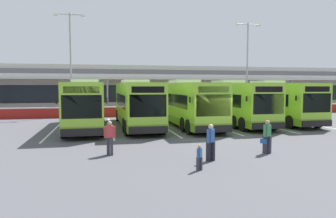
{
  "coord_description": "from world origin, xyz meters",
  "views": [
    {
      "loc": [
        -7.11,
        -19.43,
        3.26
      ],
      "look_at": [
        -2.26,
        3.0,
        1.6
      ],
      "focal_mm": 33.77,
      "sensor_mm": 36.0,
      "label": 1
    }
  ],
  "objects": [
    {
      "name": "coach_bus_centre",
      "position": [
        -0.1,
        5.5,
        1.79
      ],
      "size": [
        2.99,
        12.17,
        3.78
      ],
      "color": "#8CC633",
      "rests_on": "ground"
    },
    {
      "name": "pedestrian_near_bin",
      "position": [
        -2.42,
        -6.54,
        0.87
      ],
      "size": [
        0.45,
        0.44,
        1.62
      ],
      "color": "black",
      "rests_on": "ground"
    },
    {
      "name": "coach_bus_left_centre",
      "position": [
        -4.23,
        5.89,
        1.79
      ],
      "size": [
        2.99,
        12.17,
        3.78
      ],
      "color": "#8CC633",
      "rests_on": "ground"
    },
    {
      "name": "pedestrian_with_handbag",
      "position": [
        0.78,
        -5.65,
        0.86
      ],
      "size": [
        0.64,
        0.45,
        1.62
      ],
      "color": "#33333D",
      "rests_on": "ground"
    },
    {
      "name": "lamp_post_west",
      "position": [
        -10.1,
        16.05,
        6.29
      ],
      "size": [
        3.24,
        0.28,
        11.0
      ],
      "color": "#9E9EA3",
      "rests_on": "ground"
    },
    {
      "name": "bay_stripe_mid_west",
      "position": [
        -2.1,
        6.0,
        0.0
      ],
      "size": [
        0.14,
        13.0,
        0.01
      ],
      "primitive_type": "cube",
      "color": "silver",
      "rests_on": "ground"
    },
    {
      "name": "lamp_post_centre",
      "position": [
        10.83,
        17.0,
        6.29
      ],
      "size": [
        3.24,
        0.28,
        11.0
      ],
      "color": "#9E9EA3",
      "rests_on": "ground"
    },
    {
      "name": "bay_stripe_far_west",
      "position": [
        -10.5,
        6.0,
        0.0
      ],
      "size": [
        0.14,
        13.0,
        0.01
      ],
      "primitive_type": "cube",
      "color": "silver",
      "rests_on": "ground"
    },
    {
      "name": "coach_bus_leftmost",
      "position": [
        -8.19,
        5.71,
        1.79
      ],
      "size": [
        2.99,
        12.17,
        3.78
      ],
      "color": "#8CC633",
      "rests_on": "ground"
    },
    {
      "name": "coach_bus_rightmost",
      "position": [
        8.25,
        6.65,
        1.79
      ],
      "size": [
        2.99,
        12.17,
        3.78
      ],
      "color": "#8CC633",
      "rests_on": "ground"
    },
    {
      "name": "terminal_building",
      "position": [
        -0.0,
        26.91,
        3.01
      ],
      "size": [
        70.0,
        13.0,
        6.0
      ],
      "color": "silver",
      "rests_on": "ground"
    },
    {
      "name": "coach_bus_right_centre",
      "position": [
        4.13,
        6.17,
        1.79
      ],
      "size": [
        2.99,
        12.17,
        3.78
      ],
      "color": "#8CC633",
      "rests_on": "ground"
    },
    {
      "name": "bay_stripe_mid_east",
      "position": [
        6.3,
        6.0,
        0.0
      ],
      "size": [
        0.14,
        13.0,
        0.01
      ],
      "primitive_type": "cube",
      "color": "silver",
      "rests_on": "ground"
    },
    {
      "name": "bay_stripe_centre",
      "position": [
        2.1,
        6.0,
        0.0
      ],
      "size": [
        0.14,
        13.0,
        0.01
      ],
      "primitive_type": "cube",
      "color": "silver",
      "rests_on": "ground"
    },
    {
      "name": "bay_stripe_east",
      "position": [
        10.5,
        6.0,
        0.0
      ],
      "size": [
        0.14,
        13.0,
        0.01
      ],
      "primitive_type": "cube",
      "color": "silver",
      "rests_on": "ground"
    },
    {
      "name": "ground_plane",
      "position": [
        0.0,
        0.0,
        0.0
      ],
      "size": [
        200.0,
        200.0,
        0.0
      ],
      "primitive_type": "plane",
      "color": "#4C4C51"
    },
    {
      "name": "bay_stripe_west",
      "position": [
        -6.3,
        6.0,
        0.0
      ],
      "size": [
        0.14,
        13.0,
        0.01
      ],
      "primitive_type": "cube",
      "color": "silver",
      "rests_on": "ground"
    },
    {
      "name": "red_barrier_wall",
      "position": [
        0.0,
        14.5,
        0.56
      ],
      "size": [
        60.0,
        0.4,
        1.1
      ],
      "color": "maroon",
      "rests_on": "ground"
    },
    {
      "name": "pedestrian_approaching_bus",
      "position": [
        -6.67,
        -4.4,
        0.87
      ],
      "size": [
        0.53,
        0.31,
        1.62
      ],
      "color": "#33333D",
      "rests_on": "ground"
    },
    {
      "name": "pedestrian_child",
      "position": [
        -3.37,
        -7.91,
        0.54
      ],
      "size": [
        0.27,
        0.28,
        1.0
      ],
      "color": "#33333D",
      "rests_on": "ground"
    }
  ]
}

